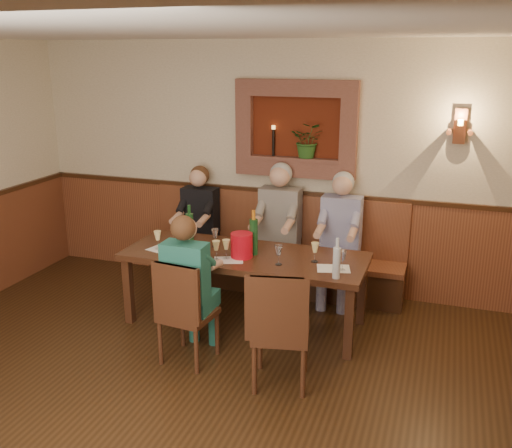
{
  "coord_description": "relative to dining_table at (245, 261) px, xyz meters",
  "views": [
    {
      "loc": [
        1.82,
        -3.14,
        2.65
      ],
      "look_at": [
        0.1,
        1.9,
        1.05
      ],
      "focal_mm": 40.0,
      "sensor_mm": 36.0,
      "label": 1
    }
  ],
  "objects": [
    {
      "name": "bench",
      "position": [
        0.0,
        0.94,
        -0.35
      ],
      "size": [
        3.0,
        0.45,
        1.11
      ],
      "color": "#381E0F",
      "rests_on": "ground"
    },
    {
      "name": "wine_glass_0",
      "position": [
        -0.12,
        -0.2,
        0.17
      ],
      "size": [
        0.08,
        0.08,
        0.19
      ],
      "primitive_type": null,
      "color": "#FFEB98",
      "rests_on": "dining_table"
    },
    {
      "name": "tasting_sheet_c",
      "position": [
        0.91,
        -0.13,
        0.08
      ],
      "size": [
        0.34,
        0.28,
        0.0
      ],
      "primitive_type": "cube",
      "rotation": [
        0.0,
        0.0,
        0.25
      ],
      "color": "white",
      "rests_on": "dining_table"
    },
    {
      "name": "person_bench_mid",
      "position": [
        0.09,
        0.84,
        -0.05
      ],
      "size": [
        0.45,
        0.55,
        1.5
      ],
      "color": "#5F5857",
      "rests_on": "ground"
    },
    {
      "name": "tasting_sheet_b",
      "position": [
        -0.08,
        -0.23,
        0.08
      ],
      "size": [
        0.33,
        0.28,
        0.0
      ],
      "primitive_type": "cube",
      "rotation": [
        0.0,
        0.0,
        0.35
      ],
      "color": "white",
      "rests_on": "dining_table"
    },
    {
      "name": "person_bench_right",
      "position": [
        0.78,
        0.84,
        -0.08
      ],
      "size": [
        0.43,
        0.53,
        1.45
      ],
      "color": "navy",
      "rests_on": "ground"
    },
    {
      "name": "chair_near_left",
      "position": [
        -0.23,
        -0.86,
        -0.39
      ],
      "size": [
        0.47,
        0.47,
        0.97
      ],
      "rotation": [
        0.0,
        0.0,
        -0.11
      ],
      "color": "#351F10",
      "rests_on": "ground"
    },
    {
      "name": "wine_glass_6",
      "position": [
        -0.53,
        -0.21,
        0.17
      ],
      "size": [
        0.08,
        0.08,
        0.19
      ],
      "primitive_type": null,
      "color": "#FFEB98",
      "rests_on": "dining_table"
    },
    {
      "name": "person_bench_left",
      "position": [
        -0.89,
        0.84,
        -0.1
      ],
      "size": [
        0.41,
        0.5,
        1.4
      ],
      "color": "black",
      "rests_on": "ground"
    },
    {
      "name": "tasting_sheet_a",
      "position": [
        -0.81,
        -0.16,
        0.08
      ],
      "size": [
        0.36,
        0.3,
        0.0
      ],
      "primitive_type": "cube",
      "rotation": [
        0.0,
        0.0,
        -0.27
      ],
      "color": "white",
      "rests_on": "dining_table"
    },
    {
      "name": "wine_glass_1",
      "position": [
        -0.2,
        -0.26,
        0.17
      ],
      "size": [
        0.08,
        0.08,
        0.19
      ],
      "primitive_type": null,
      "color": "#FFEB98",
      "rests_on": "dining_table"
    },
    {
      "name": "room_shell",
      "position": [
        0.0,
        -1.85,
        1.21
      ],
      "size": [
        6.04,
        6.04,
        2.82
      ],
      "color": "#C3B494",
      "rests_on": "ground"
    },
    {
      "name": "wine_glass_4",
      "position": [
        -0.36,
        0.1,
        0.17
      ],
      "size": [
        0.08,
        0.08,
        0.19
      ],
      "primitive_type": null,
      "color": "white",
      "rests_on": "dining_table"
    },
    {
      "name": "wine_glass_7",
      "position": [
        -0.81,
        0.11,
        0.17
      ],
      "size": [
        0.08,
        0.08,
        0.19
      ],
      "primitive_type": null,
      "color": "white",
      "rests_on": "dining_table"
    },
    {
      "name": "wine_glass_3",
      "position": [
        0.71,
        -0.01,
        0.17
      ],
      "size": [
        0.08,
        0.08,
        0.19
      ],
      "primitive_type": null,
      "color": "#FFEB98",
      "rests_on": "dining_table"
    },
    {
      "name": "wine_glass_2",
      "position": [
        1.0,
        -0.15,
        0.17
      ],
      "size": [
        0.08,
        0.08,
        0.19
      ],
      "primitive_type": null,
      "color": "white",
      "rests_on": "dining_table"
    },
    {
      "name": "wine_glass_5",
      "position": [
        -0.87,
        -0.16,
        0.17
      ],
      "size": [
        0.08,
        0.08,
        0.19
      ],
      "primitive_type": null,
      "color": "#FFEB98",
      "rests_on": "dining_table"
    },
    {
      "name": "wall_niche",
      "position": [
        0.24,
        1.09,
        1.13
      ],
      "size": [
        1.36,
        0.3,
        1.06
      ],
      "color": "#561C0C",
      "rests_on": "ground"
    },
    {
      "name": "wine_glass_8",
      "position": [
        0.4,
        -0.19,
        0.17
      ],
      "size": [
        0.08,
        0.08,
        0.19
      ],
      "primitive_type": null,
      "color": "white",
      "rests_on": "dining_table"
    },
    {
      "name": "chair_near_right",
      "position": [
        0.66,
        -0.97,
        -0.38
      ],
      "size": [
        0.54,
        0.54,
        1.03
      ],
      "rotation": [
        0.0,
        0.0,
        0.21
      ],
      "color": "#351F10",
      "rests_on": "ground"
    },
    {
      "name": "wine_bottle_green_b",
      "position": [
        -0.63,
        0.08,
        0.25
      ],
      "size": [
        0.09,
        0.09,
        0.42
      ],
      "rotation": [
        0.0,
        0.0,
        0.07
      ],
      "color": "#19471E",
      "rests_on": "dining_table"
    },
    {
      "name": "dining_table",
      "position": [
        0.0,
        0.0,
        0.0
      ],
      "size": [
        2.4,
        0.9,
        0.75
      ],
      "color": "#351F10",
      "rests_on": "ground"
    },
    {
      "name": "person_chair_front",
      "position": [
        -0.23,
        -0.78,
        -0.12
      ],
      "size": [
        0.39,
        0.48,
        1.36
      ],
      "color": "#184C57",
      "rests_on": "ground"
    },
    {
      "name": "ground_plane",
      "position": [
        0.0,
        -1.85,
        -0.68
      ],
      "size": [
        6.0,
        6.0,
        0.0
      ],
      "primitive_type": "plane",
      "color": "black",
      "rests_on": "ground"
    },
    {
      "name": "tasting_sheet_d",
      "position": [
        -0.47,
        -0.28,
        0.08
      ],
      "size": [
        0.33,
        0.25,
        0.0
      ],
      "primitive_type": "cube",
      "rotation": [
        0.0,
        0.0,
        -0.11
      ],
      "color": "white",
      "rests_on": "dining_table"
    },
    {
      "name": "water_bottle",
      "position": [
        0.98,
        -0.34,
        0.22
      ],
      "size": [
        0.08,
        0.08,
        0.37
      ],
      "rotation": [
        0.0,
        0.0,
        0.19
      ],
      "color": "silver",
      "rests_on": "dining_table"
    },
    {
      "name": "wine_bottle_green_a",
      "position": [
        0.09,
        0.01,
        0.26
      ],
      "size": [
        0.11,
        0.11,
        0.45
      ],
      "rotation": [
        0.0,
        0.0,
        0.44
      ],
      "color": "#19471E",
      "rests_on": "dining_table"
    },
    {
      "name": "wainscoting",
      "position": [
        0.0,
        -1.85,
        -0.09
      ],
      "size": [
        6.02,
        6.02,
        1.15
      ],
      "color": "brown",
      "rests_on": "ground"
    },
    {
      "name": "spittoon_bucket",
      "position": [
        0.01,
        -0.11,
        0.2
      ],
      "size": [
        0.26,
        0.26,
        0.24
      ],
      "primitive_type": "cylinder",
      "rotation": [
        0.0,
        0.0,
        -0.25
      ],
      "color": "red",
      "rests_on": "dining_table"
    },
    {
      "name": "wall_sconce",
      "position": [
        1.9,
        1.08,
        1.27
      ],
      "size": [
        0.25,
        0.2,
        0.35
      ],
      "color": "brown",
      "rests_on": "ground"
    }
  ]
}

